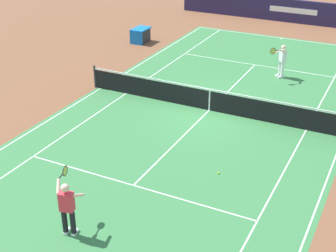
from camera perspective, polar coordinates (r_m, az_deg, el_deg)
name	(u,v)px	position (r m, az deg, el deg)	size (l,w,h in m)	color
ground_plane	(209,110)	(20.79, 4.84, 1.85)	(60.00, 60.00, 0.00)	brown
court_slab	(209,110)	(20.79, 4.84, 1.85)	(24.20, 11.40, 0.00)	#387A42
court_line_markings	(209,110)	(20.79, 4.84, 1.86)	(23.85, 11.05, 0.01)	white
tennis_net	(210,100)	(20.59, 4.89, 3.09)	(0.10, 11.70, 1.08)	#2D2D33
stadium_barrier	(298,12)	(35.09, 15.03, 12.81)	(0.26, 17.00, 1.56)	#231E47
tennis_player_near	(67,206)	(13.51, -11.73, -9.17)	(1.00, 0.86, 1.70)	black
tennis_player_far	(282,59)	(24.64, 13.19, 7.61)	(1.13, 0.75, 1.70)	white
tennis_ball	(219,173)	(16.36, 5.95, -5.50)	(0.07, 0.07, 0.07)	#CCE01E
equipment_cart_tarped	(141,35)	(29.80, -3.21, 10.59)	(1.25, 0.84, 0.85)	#2D2D33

